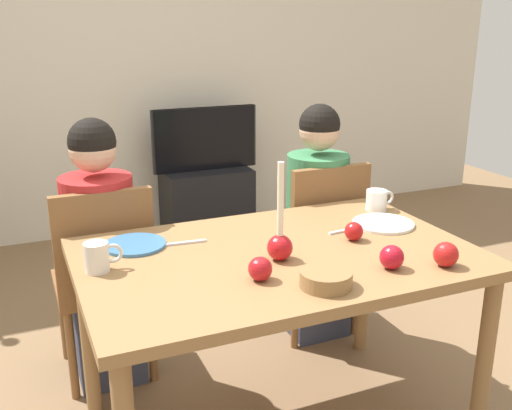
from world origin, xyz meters
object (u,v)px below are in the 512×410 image
(bowl_walnuts, at_px, (326,279))
(apple_by_right_mug, at_px, (392,257))
(tv, at_px, (205,139))
(apple_near_candle, at_px, (446,254))
(candle_centerpiece, at_px, (280,241))
(person_left_child, at_px, (102,258))
(person_right_child, at_px, (316,226))
(chair_left, at_px, (104,273))
(apple_far_edge, at_px, (353,231))
(plate_right, at_px, (383,224))
(plate_left, at_px, (135,245))
(apple_by_left_plate, at_px, (260,269))
(chair_right, at_px, (319,239))
(mug_left, at_px, (98,257))
(tv_stand, at_px, (207,200))
(mug_right, at_px, (377,200))
(dining_table, at_px, (278,274))

(bowl_walnuts, bearing_deg, apple_by_right_mug, 7.42)
(tv, relative_size, apple_near_candle, 9.29)
(candle_centerpiece, bearing_deg, bowl_walnuts, -80.86)
(person_left_child, relative_size, person_right_child, 1.00)
(chair_left, bearing_deg, person_left_child, 90.00)
(apple_far_edge, bearing_deg, plate_right, 25.20)
(plate_left, distance_m, apple_near_candle, 1.10)
(bowl_walnuts, height_order, apple_by_left_plate, apple_by_left_plate)
(bowl_walnuts, xyz_separation_m, apple_by_right_mug, (0.27, 0.04, 0.02))
(chair_right, relative_size, apple_near_candle, 10.59)
(tv, bearing_deg, chair_right, -89.30)
(mug_left, relative_size, bowl_walnuts, 0.77)
(person_right_child, xyz_separation_m, tv, (-0.02, 1.66, 0.14))
(candle_centerpiece, bearing_deg, chair_right, 51.39)
(person_right_child, distance_m, apple_by_right_mug, 0.97)
(person_left_child, height_order, person_right_child, same)
(chair_right, distance_m, candle_centerpiece, 0.91)
(tv_stand, relative_size, mug_right, 4.80)
(mug_left, xyz_separation_m, apple_near_candle, (1.08, -0.42, -0.01))
(apple_far_edge, bearing_deg, chair_left, 144.45)
(apple_by_left_plate, bearing_deg, apple_far_edge, 22.58)
(person_right_child, height_order, apple_far_edge, person_right_child)
(plate_right, bearing_deg, dining_table, -169.04)
(chair_left, xyz_separation_m, plate_left, (0.07, -0.35, 0.24))
(person_left_child, distance_m, mug_left, 0.61)
(apple_by_right_mug, bearing_deg, chair_right, 75.70)
(person_left_child, bearing_deg, plate_right, -27.28)
(plate_left, relative_size, apple_by_left_plate, 2.90)
(mug_right, bearing_deg, candle_centerpiece, -151.53)
(person_right_child, distance_m, plate_left, 1.06)
(tv_stand, height_order, mug_left, mug_left)
(person_right_child, bearing_deg, tv_stand, 90.71)
(person_right_child, height_order, tv_stand, person_right_child)
(person_right_child, relative_size, plate_right, 4.75)
(chair_right, height_order, tv, tv)
(chair_left, bearing_deg, tv, 58.90)
(candle_centerpiece, bearing_deg, person_left_child, 125.87)
(candle_centerpiece, bearing_deg, mug_right, 28.47)
(tv_stand, xyz_separation_m, plate_right, (0.03, -2.20, 0.52))
(person_right_child, height_order, candle_centerpiece, person_right_child)
(tv_stand, bearing_deg, apple_by_right_mug, -94.55)
(person_right_child, bearing_deg, chair_right, -90.00)
(candle_centerpiece, height_order, apple_by_right_mug, candle_centerpiece)
(tv, relative_size, plate_right, 3.20)
(chair_left, height_order, plate_right, chair_left)
(tv_stand, xyz_separation_m, apple_far_edge, (-0.18, -2.30, 0.55))
(dining_table, height_order, plate_left, plate_left)
(tv_stand, xyz_separation_m, tv, (0.00, 0.00, 0.47))
(person_right_child, bearing_deg, plate_left, -158.68)
(mug_left, bearing_deg, apple_near_candle, -21.16)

